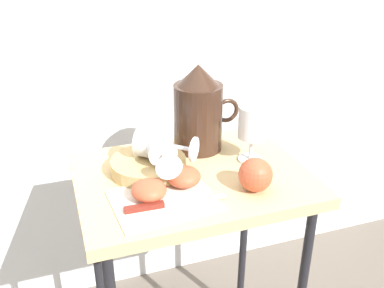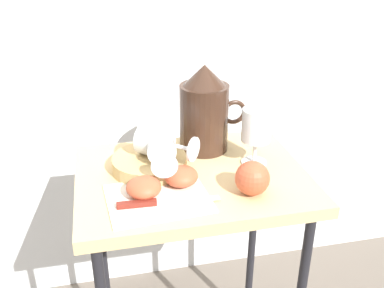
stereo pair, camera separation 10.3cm
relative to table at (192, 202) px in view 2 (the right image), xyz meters
name	(u,v)px [view 2 (the right image)]	position (x,y,z in m)	size (l,w,h in m)	color
curtain_drape	(159,32)	(0.00, 0.50, 0.32)	(2.40, 0.03, 1.93)	white
table	(192,202)	(0.00, 0.00, 0.00)	(0.56, 0.42, 0.73)	tan
linen_napkin	(158,198)	(-0.10, -0.09, 0.08)	(0.22, 0.18, 0.00)	silver
basket_tray	(150,163)	(-0.10, 0.04, 0.10)	(0.18, 0.18, 0.04)	tan
pitcher	(204,116)	(0.06, 0.13, 0.18)	(0.18, 0.13, 0.23)	#382319
wine_glass_upright	(256,128)	(0.16, 0.02, 0.18)	(0.07, 0.07, 0.15)	silver
wine_glass_tipped_near	(157,142)	(-0.08, 0.05, 0.16)	(0.15, 0.14, 0.08)	silver
wine_glass_tipped_far	(161,147)	(-0.07, 0.02, 0.15)	(0.07, 0.15, 0.07)	silver
apple_half_left	(144,188)	(-0.13, -0.08, 0.11)	(0.08, 0.08, 0.04)	#C15133
apple_half_right	(181,176)	(-0.04, -0.05, 0.11)	(0.08, 0.08, 0.04)	#C15133
apple_whole	(252,178)	(0.11, -0.12, 0.12)	(0.08, 0.08, 0.08)	#C15133
knife	(153,203)	(-0.11, -0.12, 0.09)	(0.22, 0.02, 0.01)	silver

